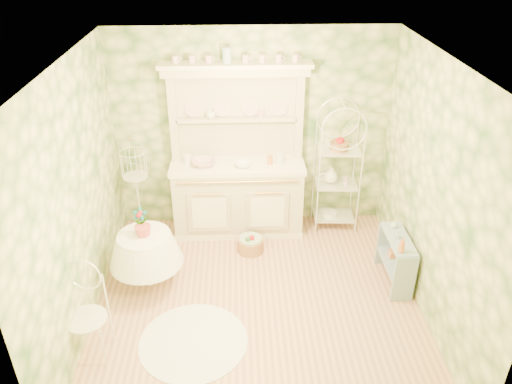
{
  "coord_description": "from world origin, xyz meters",
  "views": [
    {
      "loc": [
        -0.2,
        -4.33,
        3.84
      ],
      "look_at": [
        0.0,
        0.5,
        1.15
      ],
      "focal_mm": 35.0,
      "sensor_mm": 36.0,
      "label": 1
    }
  ],
  "objects_px": {
    "bakers_rack": "(338,166)",
    "round_table": "(147,260)",
    "birdcage_stand": "(137,187)",
    "floor_basket": "(251,245)",
    "kitchen_dresser": "(237,154)",
    "side_shelf": "(395,262)",
    "cafe_chair": "(87,323)"
  },
  "relations": [
    {
      "from": "kitchen_dresser",
      "to": "bakers_rack",
      "type": "relative_size",
      "value": 1.25
    },
    {
      "from": "floor_basket",
      "to": "bakers_rack",
      "type": "bearing_deg",
      "value": 26.54
    },
    {
      "from": "bakers_rack",
      "to": "birdcage_stand",
      "type": "bearing_deg",
      "value": -172.54
    },
    {
      "from": "bakers_rack",
      "to": "side_shelf",
      "type": "distance_m",
      "value": 1.51
    },
    {
      "from": "cafe_chair",
      "to": "birdcage_stand",
      "type": "bearing_deg",
      "value": 97.98
    },
    {
      "from": "side_shelf",
      "to": "birdcage_stand",
      "type": "height_order",
      "value": "birdcage_stand"
    },
    {
      "from": "cafe_chair",
      "to": "bakers_rack",
      "type": "bearing_deg",
      "value": 51.36
    },
    {
      "from": "side_shelf",
      "to": "floor_basket",
      "type": "bearing_deg",
      "value": 156.58
    },
    {
      "from": "bakers_rack",
      "to": "birdcage_stand",
      "type": "distance_m",
      "value": 2.66
    },
    {
      "from": "kitchen_dresser",
      "to": "birdcage_stand",
      "type": "relative_size",
      "value": 1.51
    },
    {
      "from": "kitchen_dresser",
      "to": "birdcage_stand",
      "type": "xyz_separation_m",
      "value": [
        -1.31,
        -0.11,
        -0.39
      ]
    },
    {
      "from": "round_table",
      "to": "floor_basket",
      "type": "bearing_deg",
      "value": 27.94
    },
    {
      "from": "birdcage_stand",
      "to": "floor_basket",
      "type": "height_order",
      "value": "birdcage_stand"
    },
    {
      "from": "cafe_chair",
      "to": "floor_basket",
      "type": "height_order",
      "value": "cafe_chair"
    },
    {
      "from": "round_table",
      "to": "side_shelf",
      "type": "bearing_deg",
      "value": -0.75
    },
    {
      "from": "side_shelf",
      "to": "floor_basket",
      "type": "relative_size",
      "value": 2.23
    },
    {
      "from": "side_shelf",
      "to": "floor_basket",
      "type": "xyz_separation_m",
      "value": [
        -1.68,
        0.68,
        -0.19
      ]
    },
    {
      "from": "bakers_rack",
      "to": "floor_basket",
      "type": "height_order",
      "value": "bakers_rack"
    },
    {
      "from": "cafe_chair",
      "to": "birdcage_stand",
      "type": "relative_size",
      "value": 0.53
    },
    {
      "from": "round_table",
      "to": "birdcage_stand",
      "type": "xyz_separation_m",
      "value": [
        -0.25,
        1.06,
        0.39
      ]
    },
    {
      "from": "round_table",
      "to": "floor_basket",
      "type": "height_order",
      "value": "round_table"
    },
    {
      "from": "bakers_rack",
      "to": "round_table",
      "type": "height_order",
      "value": "bakers_rack"
    },
    {
      "from": "birdcage_stand",
      "to": "floor_basket",
      "type": "distance_m",
      "value": 1.66
    },
    {
      "from": "bakers_rack",
      "to": "birdcage_stand",
      "type": "relative_size",
      "value": 1.21
    },
    {
      "from": "bakers_rack",
      "to": "floor_basket",
      "type": "bearing_deg",
      "value": -149.71
    },
    {
      "from": "kitchen_dresser",
      "to": "side_shelf",
      "type": "relative_size",
      "value": 3.49
    },
    {
      "from": "bakers_rack",
      "to": "cafe_chair",
      "type": "xyz_separation_m",
      "value": [
        -2.81,
        -2.26,
        -0.51
      ]
    },
    {
      "from": "bakers_rack",
      "to": "birdcage_stand",
      "type": "height_order",
      "value": "bakers_rack"
    },
    {
      "from": "bakers_rack",
      "to": "round_table",
      "type": "relative_size",
      "value": 2.52
    },
    {
      "from": "side_shelf",
      "to": "cafe_chair",
      "type": "bearing_deg",
      "value": -164.63
    },
    {
      "from": "birdcage_stand",
      "to": "floor_basket",
      "type": "relative_size",
      "value": 5.12
    },
    {
      "from": "kitchen_dresser",
      "to": "bakers_rack",
      "type": "bearing_deg",
      "value": 2.69
    }
  ]
}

